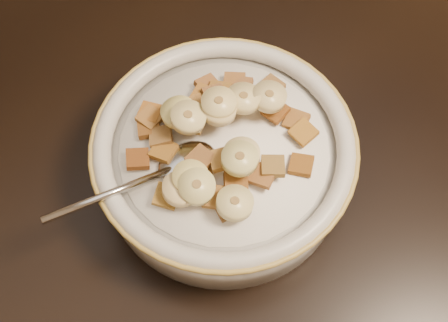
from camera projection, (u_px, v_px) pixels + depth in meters
floor at (264, 263)px, 1.34m from camera, size 4.00×4.50×0.10m
table at (307, 52)px, 0.65m from camera, size 1.41×0.92×0.04m
cereal_bowl at (224, 162)px, 0.53m from camera, size 0.23×0.23×0.06m
milk at (224, 148)px, 0.51m from camera, size 0.19×0.19×0.00m
spoon at (188, 163)px, 0.49m from camera, size 0.06×0.05×0.01m
cereal_square_0 at (201, 159)px, 0.48m from camera, size 0.02×0.02×0.01m
cereal_square_1 at (203, 96)px, 0.52m from camera, size 0.03×0.03×0.01m
cereal_square_2 at (262, 175)px, 0.48m from camera, size 0.03×0.03×0.01m
cereal_square_3 at (163, 151)px, 0.49m from camera, size 0.03×0.03×0.01m
cereal_square_4 at (240, 86)px, 0.53m from camera, size 0.03×0.03×0.01m
cereal_square_5 at (195, 106)px, 0.51m from camera, size 0.02×0.02×0.01m
cereal_square_6 at (150, 113)px, 0.51m from camera, size 0.03×0.03×0.01m
cereal_square_7 at (234, 82)px, 0.53m from camera, size 0.03×0.03×0.01m
cereal_square_8 at (200, 173)px, 0.48m from camera, size 0.03×0.03×0.01m
cereal_square_9 at (222, 159)px, 0.48m from camera, size 0.03×0.03×0.01m
cereal_square_10 at (228, 207)px, 0.47m from camera, size 0.02×0.02×0.01m
cereal_square_11 at (138, 159)px, 0.49m from camera, size 0.03×0.03×0.01m
cereal_square_12 at (192, 122)px, 0.50m from camera, size 0.03×0.03×0.01m
cereal_square_13 at (271, 86)px, 0.53m from camera, size 0.02×0.02×0.01m
cereal_square_14 at (175, 113)px, 0.51m from camera, size 0.02×0.02×0.01m
cereal_square_15 at (275, 111)px, 0.51m from camera, size 0.02×0.02×0.01m
cereal_square_16 at (208, 86)px, 0.53m from camera, size 0.02×0.02×0.01m
cereal_square_17 at (225, 108)px, 0.51m from camera, size 0.03×0.03×0.01m
cereal_square_18 at (215, 96)px, 0.51m from camera, size 0.02×0.02×0.01m
cereal_square_19 at (149, 128)px, 0.51m from camera, size 0.03×0.03×0.01m
cereal_square_20 at (215, 197)px, 0.47m from camera, size 0.03×0.03×0.01m
cereal_square_21 at (304, 132)px, 0.50m from camera, size 0.02×0.02×0.01m
cereal_square_22 at (296, 121)px, 0.51m from camera, size 0.03×0.03×0.01m
cereal_square_23 at (223, 109)px, 0.50m from camera, size 0.02×0.02×0.01m
cereal_square_24 at (273, 166)px, 0.48m from camera, size 0.03×0.03×0.01m
cereal_square_25 at (219, 91)px, 0.52m from camera, size 0.03×0.03×0.01m
cereal_square_26 at (166, 196)px, 0.47m from camera, size 0.03×0.03×0.01m
cereal_square_27 at (150, 118)px, 0.51m from camera, size 0.02×0.02×0.01m
cereal_square_28 at (161, 137)px, 0.50m from camera, size 0.03×0.03×0.01m
cereal_square_29 at (236, 183)px, 0.47m from camera, size 0.03×0.03×0.01m
cereal_square_30 at (185, 111)px, 0.51m from camera, size 0.03×0.03×0.01m
cereal_square_31 at (301, 165)px, 0.49m from camera, size 0.03×0.03×0.01m
banana_slice_0 at (181, 189)px, 0.47m from camera, size 0.04×0.04×0.01m
banana_slice_1 at (197, 187)px, 0.46m from camera, size 0.04×0.04×0.02m
banana_slice_2 at (188, 117)px, 0.48m from camera, size 0.03×0.03×0.01m
banana_slice_3 at (235, 203)px, 0.46m from camera, size 0.04×0.04×0.01m
banana_slice_4 at (242, 155)px, 0.47m from camera, size 0.04×0.04×0.01m
banana_slice_5 at (219, 103)px, 0.49m from camera, size 0.03×0.03×0.01m
banana_slice_6 at (190, 178)px, 0.47m from camera, size 0.04×0.04×0.01m
banana_slice_7 at (178, 112)px, 0.49m from camera, size 0.04×0.04×0.02m
banana_slice_8 at (269, 97)px, 0.50m from camera, size 0.04×0.04×0.01m
banana_slice_9 at (219, 109)px, 0.49m from camera, size 0.04×0.04×0.01m
banana_slice_10 at (243, 98)px, 0.50m from camera, size 0.03×0.03×0.01m
banana_slice_11 at (240, 159)px, 0.46m from camera, size 0.04×0.04×0.01m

